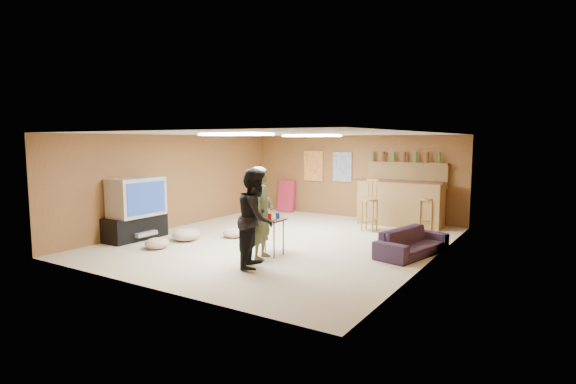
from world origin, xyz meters
The scene contains 32 objects.
ground centered at (0.00, 0.00, 0.00)m, with size 7.00×7.00×0.00m, color #BBB28F.
ceiling centered at (0.00, 0.00, 2.20)m, with size 6.00×7.00×0.02m, color silver.
wall_back centered at (0.00, 3.50, 1.10)m, with size 6.00×0.02×2.20m, color brown.
wall_front centered at (0.00, -3.50, 1.10)m, with size 6.00×0.02×2.20m, color brown.
wall_left centered at (-3.00, 0.00, 1.10)m, with size 0.02×7.00×2.20m, color brown.
wall_right centered at (3.00, 0.00, 1.10)m, with size 0.02×7.00×2.20m, color brown.
tv_stand centered at (-2.72, -1.50, 0.25)m, with size 0.55×1.30×0.50m, color black.
dvd_box centered at (-2.50, -1.50, 0.15)m, with size 0.35×0.50×0.08m, color #B2B2B7.
tv_body centered at (-2.65, -1.50, 0.90)m, with size 0.60×1.10×0.80m, color #B2B2B7.
tv_screen centered at (-2.34, -1.50, 0.90)m, with size 0.02×0.95×0.65m, color navy.
bar_counter centered at (1.50, 2.95, 0.55)m, with size 2.00×0.60×1.10m, color brown.
bar_lip centered at (1.50, 2.70, 1.10)m, with size 2.10×0.12×0.05m, color #402014.
bar_shelf centered at (1.50, 3.40, 1.50)m, with size 2.00×0.18×0.05m, color brown.
bar_backing centered at (1.50, 3.42, 1.20)m, with size 2.00×0.14×0.60m, color brown.
poster_left centered at (-1.20, 3.46, 1.35)m, with size 0.60×0.03×0.85m, color #BF3F26.
poster_right centered at (-0.30, 3.46, 1.35)m, with size 0.55×0.03×0.80m, color #334C99.
folding_chair_stack centered at (-2.00, 3.30, 0.45)m, with size 0.50×0.14×0.90m, color #AF203F.
ceiling_panel_front centered at (0.00, -1.50, 2.17)m, with size 1.20×0.60×0.04m, color white.
ceiling_panel_back centered at (0.00, 1.20, 2.17)m, with size 1.20×0.60×0.04m, color white.
person_olive centered at (0.44, -1.37, 0.81)m, with size 0.59×0.39×1.62m, color #4E5732.
person_black centered at (0.65, -1.82, 0.81)m, with size 0.79×0.61×1.62m, color black.
sofa centered at (2.60, 0.28, 0.24)m, with size 1.62×0.63×0.47m, color black.
tray_table centered at (0.42, -1.09, 0.34)m, with size 0.52×0.41×0.67m, color #402014.
cup_red_near centered at (0.30, -1.03, 0.73)m, with size 0.08×0.08×0.11m, color red.
cup_red_far centered at (0.49, -1.19, 0.73)m, with size 0.08×0.08×0.12m, color red.
cup_blue centered at (0.54, -1.01, 0.72)m, with size 0.07×0.07×0.10m, color #154094.
bar_stool_left centered at (1.11, 1.93, 0.66)m, with size 0.42×0.42×1.32m, color brown, non-canonical shape.
bar_stool_right centered at (2.20, 2.76, 0.65)m, with size 0.41×0.41×1.31m, color brown, non-canonical shape.
cushion_near_tv centered at (-1.71, -1.04, 0.13)m, with size 0.57×0.57×0.26m, color tan.
cushion_mid centered at (-1.08, -0.28, 0.10)m, with size 0.46×0.46×0.21m, color tan.
cushion_far centered at (-1.69, -1.84, 0.10)m, with size 0.46×0.46×0.21m, color tan.
bottle_row centered at (1.44, 3.38, 1.65)m, with size 1.76×0.08×0.26m, color #3F7233, non-canonical shape.
Camera 1 is at (4.93, -7.65, 2.07)m, focal length 28.00 mm.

